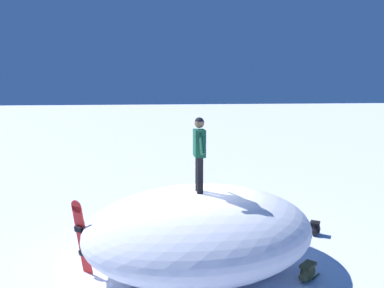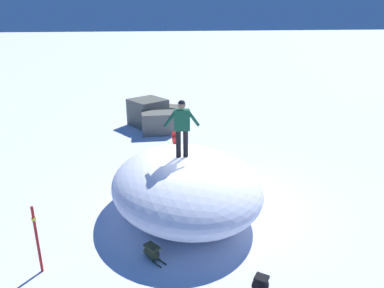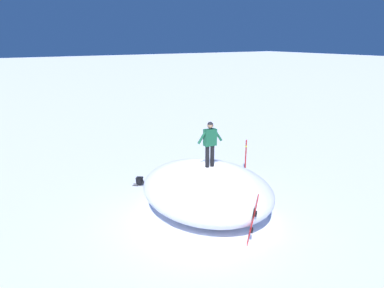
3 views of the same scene
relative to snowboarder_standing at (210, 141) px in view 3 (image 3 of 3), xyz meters
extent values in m
plane|color=white|center=(-0.13, 0.50, -2.68)|extent=(240.00, 240.00, 0.00)
ellipsoid|color=white|center=(0.03, 0.10, -1.81)|extent=(5.66, 4.90, 1.73)
cylinder|color=black|center=(-0.01, -0.10, -0.56)|extent=(0.14, 0.14, 0.78)
cylinder|color=black|center=(0.01, 0.10, -0.56)|extent=(0.14, 0.14, 0.78)
cube|color=#195638|center=(0.00, 0.00, 0.11)|extent=(0.25, 0.44, 0.58)
sphere|color=#936B4C|center=(0.00, 0.00, 0.54)|extent=(0.21, 0.21, 0.21)
cylinder|color=#195638|center=(-0.02, -0.30, 0.17)|extent=(0.11, 0.38, 0.48)
cylinder|color=#195638|center=(0.02, 0.30, 0.17)|extent=(0.11, 0.38, 0.48)
sphere|color=black|center=(0.00, 0.00, 0.56)|extent=(0.20, 0.20, 0.20)
cube|color=red|center=(-2.48, 0.17, -1.90)|extent=(0.38, 0.38, 1.55)
cylinder|color=red|center=(-2.56, 0.08, -1.13)|extent=(0.25, 0.23, 0.28)
cube|color=black|center=(-2.48, 0.16, -1.62)|extent=(0.22, 0.20, 0.37)
cube|color=black|center=(-2.53, 0.10, -1.62)|extent=(0.20, 0.19, 0.12)
cube|color=black|center=(-2.48, 0.17, -2.18)|extent=(0.20, 0.19, 0.12)
ellipsoid|color=black|center=(3.52, 1.15, -2.49)|extent=(0.43, 0.44, 0.36)
ellipsoid|color=black|center=(3.43, 1.03, -2.55)|extent=(0.23, 0.21, 0.17)
cube|color=black|center=(3.52, 1.15, -2.34)|extent=(0.36, 0.37, 0.06)
cylinder|color=black|center=(3.69, 1.24, -2.66)|extent=(0.17, 0.20, 0.04)
cylinder|color=black|center=(3.57, 1.34, -2.66)|extent=(0.17, 0.20, 0.04)
ellipsoid|color=#383D23|center=(2.07, -1.02, -2.49)|extent=(0.52, 0.48, 0.36)
ellipsoid|color=#4B5131|center=(1.90, -1.14, -2.55)|extent=(0.22, 0.24, 0.17)
cube|color=#383D23|center=(2.07, -1.02, -2.34)|extent=(0.44, 0.40, 0.06)
cylinder|color=#383D23|center=(2.31, -0.94, -2.66)|extent=(0.28, 0.21, 0.04)
cylinder|color=#383D23|center=(2.23, -0.82, -2.66)|extent=(0.28, 0.21, 0.04)
cylinder|color=#A51E19|center=(2.10, -3.50, -1.85)|extent=(0.06, 0.06, 1.65)
cylinder|color=yellow|center=(2.10, -3.50, -1.32)|extent=(0.10, 0.10, 0.06)
camera|label=1|loc=(-1.73, -7.34, 1.15)|focal=33.68mm
camera|label=2|loc=(9.29, -1.28, 2.80)|focal=33.86mm
camera|label=3|loc=(-9.53, 6.77, 3.37)|focal=33.20mm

